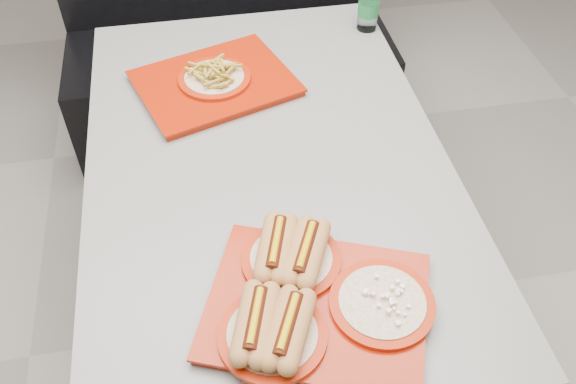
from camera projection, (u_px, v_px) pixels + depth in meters
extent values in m
plane|color=gray|center=(273.00, 318.00, 2.08)|extent=(6.00, 6.00, 0.00)
cylinder|color=black|center=(272.00, 314.00, 2.06)|extent=(0.52, 0.52, 0.05)
cylinder|color=black|center=(270.00, 249.00, 1.80)|extent=(0.11, 0.11, 0.66)
cube|color=black|center=(268.00, 170.00, 1.57)|extent=(0.92, 1.42, 0.01)
cube|color=gray|center=(267.00, 163.00, 1.55)|extent=(0.90, 1.40, 0.04)
cube|color=black|center=(233.00, 87.00, 2.61)|extent=(1.30, 0.55, 0.45)
cube|color=#961804|center=(316.00, 308.00, 1.21)|extent=(0.51, 0.46, 0.02)
cube|color=#961804|center=(317.00, 305.00, 1.21)|extent=(0.52, 0.47, 0.01)
cylinder|color=#A01D05|center=(272.00, 335.00, 1.15)|extent=(0.21, 0.21, 0.01)
cylinder|color=beige|center=(272.00, 333.00, 1.14)|extent=(0.17, 0.17, 0.00)
cylinder|color=#A01D05|center=(291.00, 259.00, 1.27)|extent=(0.21, 0.21, 0.01)
cylinder|color=beige|center=(291.00, 258.00, 1.27)|extent=(0.17, 0.17, 0.00)
cylinder|color=#A01D05|center=(382.00, 303.00, 1.20)|extent=(0.21, 0.21, 0.01)
cylinder|color=beige|center=(382.00, 301.00, 1.19)|extent=(0.17, 0.17, 0.00)
cube|color=#961804|center=(215.00, 85.00, 1.73)|extent=(0.49, 0.43, 0.02)
cube|color=#961804|center=(215.00, 81.00, 1.72)|extent=(0.50, 0.44, 0.01)
cylinder|color=#A01D05|center=(214.00, 79.00, 1.72)|extent=(0.20, 0.20, 0.01)
cylinder|color=beige|center=(214.00, 77.00, 1.71)|extent=(0.17, 0.17, 0.00)
cylinder|color=silver|center=(369.00, 6.00, 1.90)|extent=(0.06, 0.06, 0.15)
cylinder|color=#1B6D32|center=(368.00, 9.00, 1.91)|extent=(0.07, 0.07, 0.04)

